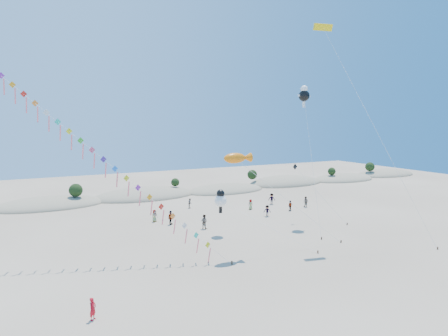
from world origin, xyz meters
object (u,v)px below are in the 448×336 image
kite_train (76,138)px  parafoil_kite (325,32)px  flyer_foreground (93,309)px  fish_kite (238,158)px

kite_train → parafoil_kite: 29.59m
parafoil_kite → flyer_foreground: size_ratio=15.60×
parafoil_kite → flyer_foreground: bearing=-162.8°
parafoil_kite → flyer_foreground: 36.75m
kite_train → parafoil_kite: parafoil_kite is taller
parafoil_kite → fish_kite: bearing=-175.8°
kite_train → parafoil_kite: bearing=-10.3°
fish_kite → parafoil_kite: size_ratio=0.55×
flyer_foreground → parafoil_kite: bearing=-29.7°
fish_kite → flyer_foreground: (-15.53, -7.58, -9.19)m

